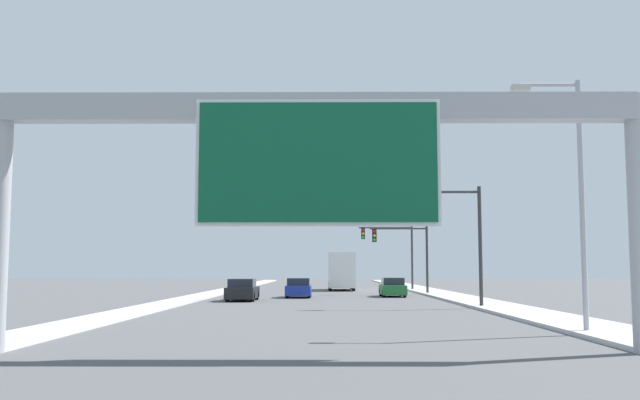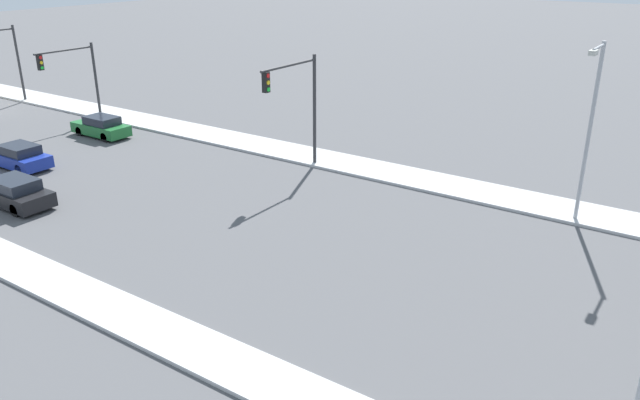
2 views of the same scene
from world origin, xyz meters
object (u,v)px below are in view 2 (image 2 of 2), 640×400
(car_near_left, at_px, (101,127))
(street_lamp_right, at_px, (590,121))
(traffic_light_near_intersection, at_px, (299,96))
(car_mid_right, at_px, (19,157))
(traffic_light_mid_block, at_px, (76,70))
(car_mid_left, at_px, (14,192))

(car_near_left, relative_size, street_lamp_right, 0.52)
(car_near_left, distance_m, traffic_light_near_intersection, 16.16)
(car_near_left, distance_m, street_lamp_right, 31.05)
(car_mid_right, bearing_deg, car_near_left, 12.52)
(car_near_left, height_order, street_lamp_right, street_lamp_right)
(car_near_left, relative_size, traffic_light_near_intersection, 0.67)
(car_near_left, relative_size, traffic_light_mid_block, 0.77)
(car_mid_left, bearing_deg, street_lamp_right, -60.27)
(car_near_left, xyz_separation_m, car_mid_right, (-7.00, -1.55, -0.00))
(car_mid_right, xyz_separation_m, street_lamp_right, (10.08, -29.05, 4.24))
(car_mid_left, bearing_deg, traffic_light_mid_block, 42.65)
(car_mid_right, xyz_separation_m, traffic_light_near_intersection, (8.75, -14.07, 3.75))
(car_mid_left, height_order, car_mid_right, car_mid_left)
(car_near_left, height_order, traffic_light_near_intersection, traffic_light_near_intersection)
(traffic_light_near_intersection, bearing_deg, street_lamp_right, -84.94)
(car_mid_left, distance_m, traffic_light_mid_block, 16.84)
(car_mid_left, xyz_separation_m, car_near_left, (10.50, 6.83, -0.01))
(car_mid_left, bearing_deg, traffic_light_near_intersection, -35.68)
(traffic_light_mid_block, xyz_separation_m, street_lamp_right, (1.42, -34.98, 1.04))
(traffic_light_near_intersection, xyz_separation_m, traffic_light_mid_block, (-0.09, 20.00, -0.55))
(traffic_light_near_intersection, distance_m, street_lamp_right, 15.05)
(car_near_left, relative_size, car_mid_right, 1.03)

